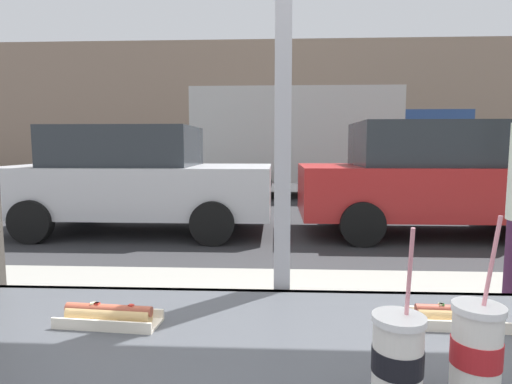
{
  "coord_description": "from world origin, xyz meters",
  "views": [
    {
      "loc": [
        -0.02,
        -1.22,
        1.42
      ],
      "look_at": [
        -0.19,
        2.4,
        1.02
      ],
      "focal_mm": 29.35,
      "sensor_mm": 36.0,
      "label": 1
    }
  ],
  "objects_px": {
    "hotdog_tray_far": "(459,316)",
    "parked_car_silver": "(136,179)",
    "parked_car_red": "(435,179)",
    "box_truck": "(319,139)",
    "soda_cup_left": "(397,358)",
    "soda_cup_right": "(476,351)",
    "hotdog_tray_near": "(109,315)"
  },
  "relations": [
    {
      "from": "hotdog_tray_far",
      "to": "parked_car_silver",
      "type": "xyz_separation_m",
      "value": [
        -2.75,
        5.73,
        -0.12
      ]
    },
    {
      "from": "parked_car_red",
      "to": "box_truck",
      "type": "xyz_separation_m",
      "value": [
        -1.3,
        5.25,
        0.72
      ]
    },
    {
      "from": "soda_cup_left",
      "to": "box_truck",
      "type": "height_order",
      "value": "box_truck"
    },
    {
      "from": "soda_cup_left",
      "to": "soda_cup_right",
      "type": "bearing_deg",
      "value": 7.78
    },
    {
      "from": "hotdog_tray_far",
      "to": "soda_cup_left",
      "type": "bearing_deg",
      "value": -126.59
    },
    {
      "from": "soda_cup_left",
      "to": "hotdog_tray_near",
      "type": "distance_m",
      "value": 0.69
    },
    {
      "from": "hotdog_tray_far",
      "to": "parked_car_silver",
      "type": "distance_m",
      "value": 6.36
    },
    {
      "from": "soda_cup_right",
      "to": "box_truck",
      "type": "bearing_deg",
      "value": 85.56
    },
    {
      "from": "hotdog_tray_near",
      "to": "soda_cup_right",
      "type": "bearing_deg",
      "value": -19.91
    },
    {
      "from": "soda_cup_right",
      "to": "hotdog_tray_far",
      "type": "bearing_deg",
      "value": 71.15
    },
    {
      "from": "soda_cup_left",
      "to": "hotdog_tray_far",
      "type": "xyz_separation_m",
      "value": [
        0.25,
        0.33,
        -0.06
      ]
    },
    {
      "from": "soda_cup_right",
      "to": "parked_car_red",
      "type": "distance_m",
      "value": 6.43
    },
    {
      "from": "soda_cup_left",
      "to": "parked_car_red",
      "type": "bearing_deg",
      "value": 69.07
    },
    {
      "from": "soda_cup_right",
      "to": "parked_car_silver",
      "type": "relative_size",
      "value": 0.08
    },
    {
      "from": "hotdog_tray_far",
      "to": "parked_car_silver",
      "type": "relative_size",
      "value": 0.06
    },
    {
      "from": "hotdog_tray_far",
      "to": "box_truck",
      "type": "xyz_separation_m",
      "value": [
        0.77,
        10.98,
        0.62
      ]
    },
    {
      "from": "parked_car_red",
      "to": "box_truck",
      "type": "relative_size",
      "value": 0.6
    },
    {
      "from": "hotdog_tray_near",
      "to": "hotdog_tray_far",
      "type": "xyz_separation_m",
      "value": [
        0.87,
        0.04,
        -0.0
      ]
    },
    {
      "from": "box_truck",
      "to": "soda_cup_left",
      "type": "bearing_deg",
      "value": -95.13
    },
    {
      "from": "soda_cup_left",
      "to": "hotdog_tray_near",
      "type": "bearing_deg",
      "value": 154.64
    },
    {
      "from": "soda_cup_left",
      "to": "hotdog_tray_far",
      "type": "height_order",
      "value": "soda_cup_left"
    },
    {
      "from": "hotdog_tray_far",
      "to": "soda_cup_right",
      "type": "bearing_deg",
      "value": -108.85
    },
    {
      "from": "soda_cup_left",
      "to": "parked_car_red",
      "type": "distance_m",
      "value": 6.49
    },
    {
      "from": "soda_cup_left",
      "to": "hotdog_tray_near",
      "type": "xyz_separation_m",
      "value": [
        -0.62,
        0.3,
        -0.06
      ]
    },
    {
      "from": "parked_car_red",
      "to": "parked_car_silver",
      "type": "bearing_deg",
      "value": -180.0
    },
    {
      "from": "soda_cup_right",
      "to": "hotdog_tray_far",
      "type": "height_order",
      "value": "soda_cup_right"
    },
    {
      "from": "hotdog_tray_near",
      "to": "hotdog_tray_far",
      "type": "bearing_deg",
      "value": 2.41
    },
    {
      "from": "parked_car_silver",
      "to": "parked_car_red",
      "type": "relative_size",
      "value": 0.99
    },
    {
      "from": "hotdog_tray_near",
      "to": "hotdog_tray_far",
      "type": "distance_m",
      "value": 0.87
    },
    {
      "from": "soda_cup_right",
      "to": "box_truck",
      "type": "xyz_separation_m",
      "value": [
        0.88,
        11.29,
        0.55
      ]
    },
    {
      "from": "hotdog_tray_far",
      "to": "parked_car_red",
      "type": "distance_m",
      "value": 6.1
    },
    {
      "from": "soda_cup_left",
      "to": "hotdog_tray_far",
      "type": "bearing_deg",
      "value": 53.41
    }
  ]
}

